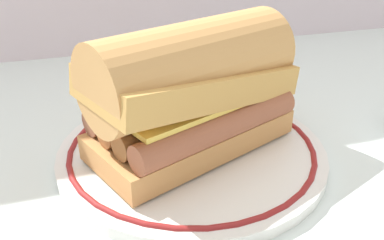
% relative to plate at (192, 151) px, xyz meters
% --- Properties ---
extents(ground_plane, '(1.50, 1.50, 0.00)m').
position_rel_plate_xyz_m(ground_plane, '(0.00, 0.00, -0.01)').
color(ground_plane, silver).
extents(plate, '(0.28, 0.28, 0.01)m').
position_rel_plate_xyz_m(plate, '(0.00, 0.00, 0.00)').
color(plate, white).
rests_on(plate, ground_plane).
extents(sausage_sandwich, '(0.23, 0.18, 0.13)m').
position_rel_plate_xyz_m(sausage_sandwich, '(-0.00, -0.00, 0.07)').
color(sausage_sandwich, tan).
rests_on(sausage_sandwich, plate).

